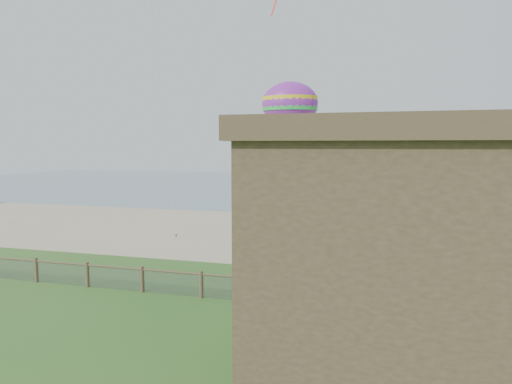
# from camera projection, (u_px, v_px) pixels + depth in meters

# --- Properties ---
(ground) EXTENTS (160.00, 160.00, 0.00)m
(ground) POSITION_uv_depth(u_px,v_px,m) (132.00, 356.00, 15.08)
(ground) COLOR #2F6221
(ground) RESTS_ON ground
(sand_beach) EXTENTS (72.00, 20.00, 0.02)m
(sand_beach) POSITION_uv_depth(u_px,v_px,m) (278.00, 233.00, 36.17)
(sand_beach) COLOR tan
(sand_beach) RESTS_ON ground
(ocean) EXTENTS (160.00, 68.00, 0.02)m
(ocean) POSITION_uv_depth(u_px,v_px,m) (334.00, 186.00, 78.36)
(ocean) COLOR slate
(ocean) RESTS_ON ground
(chainlink_fence) EXTENTS (36.20, 0.20, 1.25)m
(chainlink_fence) POSITION_uv_depth(u_px,v_px,m) (201.00, 286.00, 20.77)
(chainlink_fence) COLOR brown
(chainlink_fence) RESTS_ON ground
(picnic_table) EXTENTS (1.59, 1.22, 0.66)m
(picnic_table) POSITION_uv_depth(u_px,v_px,m) (284.00, 306.00, 18.76)
(picnic_table) COLOR brown
(picnic_table) RESTS_ON ground
(octopus_kite) EXTENTS (3.81, 2.85, 7.41)m
(octopus_kite) POSITION_uv_depth(u_px,v_px,m) (290.00, 134.00, 29.50)
(octopus_kite) COLOR #FF2862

